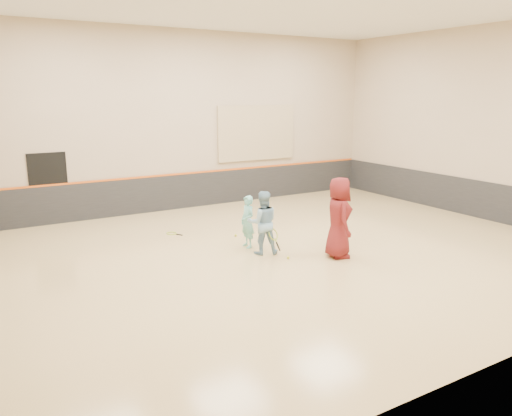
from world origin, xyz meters
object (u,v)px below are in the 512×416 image
young_man (339,218)px  spare_racket (171,233)px  instructor (263,223)px  girl (248,222)px

young_man → spare_racket: size_ratio=3.05×
instructor → young_man: 1.86m
young_man → spare_racket: bearing=55.8°
spare_racket → girl: bearing=-60.3°
instructor → young_man: (1.45, -1.15, 0.19)m
girl → spare_racket: girl is taller
girl → young_man: 2.38m
instructor → young_man: bearing=163.1°
girl → instructor: instructor is taller
instructor → spare_racket: bearing=-43.9°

